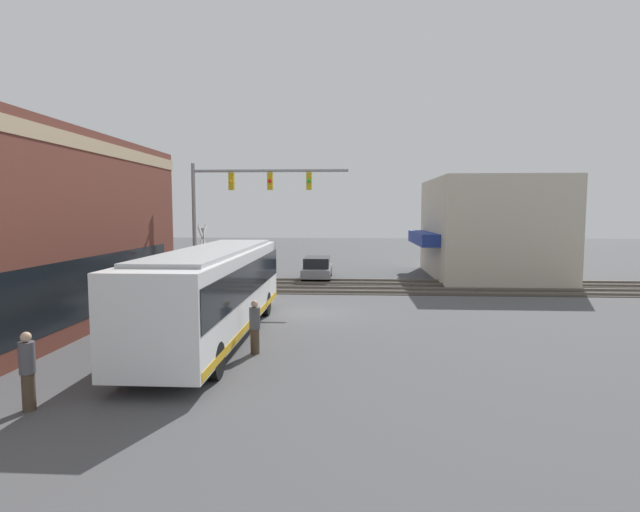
{
  "coord_description": "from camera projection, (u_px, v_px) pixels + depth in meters",
  "views": [
    {
      "loc": [
        -21.49,
        -1.86,
        4.46
      ],
      "look_at": [
        5.23,
        -0.31,
        2.02
      ],
      "focal_mm": 28.0,
      "sensor_mm": 36.0,
      "label": 1
    }
  ],
  "objects": [
    {
      "name": "ground_plane",
      "position": [
        306.0,
        313.0,
        21.88
      ],
      "size": [
        120.0,
        120.0,
        0.0
      ],
      "primitive_type": "plane",
      "color": "#4C4C4F"
    },
    {
      "name": "shop_building",
      "position": [
        489.0,
        228.0,
        33.7
      ],
      "size": [
        10.21,
        8.97,
        6.6
      ],
      "color": "beige",
      "rests_on": "ground"
    },
    {
      "name": "city_bus",
      "position": [
        215.0,
        289.0,
        17.37
      ],
      "size": [
        12.09,
        2.59,
        3.16
      ],
      "color": "white",
      "rests_on": "ground"
    },
    {
      "name": "traffic_signal_gantry",
      "position": [
        241.0,
        197.0,
        26.28
      ],
      "size": [
        0.42,
        8.3,
        6.95
      ],
      "color": "gray",
      "rests_on": "ground"
    },
    {
      "name": "crossing_signal",
      "position": [
        203.0,
        254.0,
        25.05
      ],
      "size": [
        1.41,
        1.18,
        3.81
      ],
      "color": "gray",
      "rests_on": "ground"
    },
    {
      "name": "rail_track_near",
      "position": [
        315.0,
        290.0,
        27.84
      ],
      "size": [
        2.6,
        60.0,
        0.15
      ],
      "color": "#332D28",
      "rests_on": "ground"
    },
    {
      "name": "rail_track_far",
      "position": [
        319.0,
        282.0,
        31.03
      ],
      "size": [
        2.6,
        60.0,
        0.15
      ],
      "color": "#332D28",
      "rests_on": "ground"
    },
    {
      "name": "parked_car_grey",
      "position": [
        317.0,
        268.0,
        32.76
      ],
      "size": [
        4.69,
        1.82,
        1.44
      ],
      "color": "slate",
      "rests_on": "ground"
    },
    {
      "name": "pedestrian_near_bus",
      "position": [
        255.0,
        327.0,
        15.54
      ],
      "size": [
        0.34,
        0.34,
        1.68
      ],
      "color": "#473828",
      "rests_on": "ground"
    },
    {
      "name": "pedestrian_by_lamp",
      "position": [
        28.0,
        370.0,
        11.09
      ],
      "size": [
        0.34,
        0.34,
        1.79
      ],
      "color": "#473828",
      "rests_on": "ground"
    }
  ]
}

